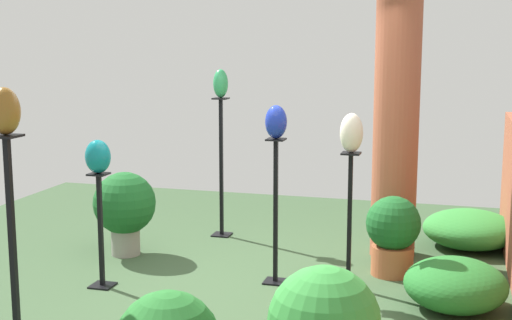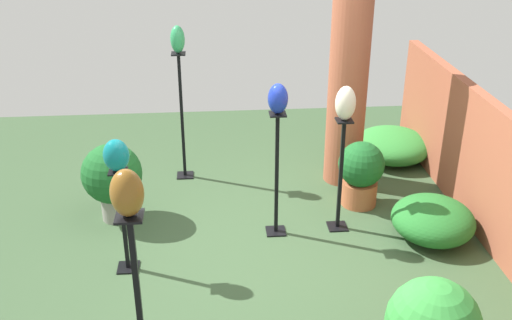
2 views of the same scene
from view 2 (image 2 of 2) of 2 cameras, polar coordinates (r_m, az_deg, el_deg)
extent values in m
plane|color=#385133|center=(5.92, -0.32, -8.94)|extent=(8.00, 8.00, 0.00)
cube|color=#9E5138|center=(6.19, 22.13, -2.00)|extent=(5.60, 0.12, 1.38)
cylinder|color=#9E5138|center=(6.91, 8.81, 8.07)|extent=(0.45, 0.45, 2.64)
cube|color=black|center=(3.49, -11.96, -5.29)|extent=(0.16, 0.16, 0.02)
cube|color=black|center=(7.43, -6.75, -1.45)|extent=(0.20, 0.20, 0.01)
cube|color=black|center=(7.13, -7.07, 4.07)|extent=(0.04, 0.04, 1.55)
cube|color=black|center=(6.89, -7.41, 10.02)|extent=(0.16, 0.16, 0.02)
cube|color=black|center=(6.26, 1.89, -6.78)|extent=(0.20, 0.20, 0.01)
cube|color=black|center=(5.94, 1.98, -1.47)|extent=(0.04, 0.04, 1.31)
cube|color=black|center=(5.68, 2.08, 4.40)|extent=(0.16, 0.16, 0.02)
cube|color=black|center=(6.39, 7.74, -6.28)|extent=(0.20, 0.20, 0.01)
cube|color=black|center=(6.10, 8.06, -1.49)|extent=(0.04, 0.04, 1.21)
cube|color=black|center=(5.86, 8.41, 3.74)|extent=(0.16, 0.16, 0.02)
cube|color=black|center=(5.85, -12.05, -9.96)|extent=(0.20, 0.20, 0.01)
cube|color=black|center=(5.58, -12.51, -5.71)|extent=(0.04, 0.04, 1.03)
cube|color=black|center=(5.34, -13.02, -1.06)|extent=(0.16, 0.16, 0.02)
ellipsoid|color=brown|center=(3.42, -12.19, -3.09)|extent=(0.18, 0.19, 0.29)
ellipsoid|color=#2D9356|center=(6.85, -7.48, 11.33)|extent=(0.17, 0.16, 0.31)
ellipsoid|color=#192D9E|center=(5.63, 2.10, 5.86)|extent=(0.20, 0.19, 0.29)
ellipsoid|color=beige|center=(5.80, 8.52, 5.37)|extent=(0.19, 0.20, 0.34)
ellipsoid|color=#0F727A|center=(5.28, -13.18, 0.44)|extent=(0.21, 0.23, 0.29)
cylinder|color=gray|center=(6.60, -13.23, -4.40)|extent=(0.29, 0.29, 0.27)
sphere|color=#195923|center=(6.42, -13.58, -1.27)|extent=(0.63, 0.63, 0.63)
cylinder|color=#B25B38|center=(6.80, 9.78, -3.10)|extent=(0.39, 0.39, 0.28)
sphere|color=#195923|center=(6.65, 10.01, -0.42)|extent=(0.51, 0.51, 0.51)
ellipsoid|color=#236B28|center=(6.32, 16.48, -5.48)|extent=(0.86, 0.83, 0.42)
ellipsoid|color=#338C38|center=(7.95, 12.85, 1.39)|extent=(1.01, 0.98, 0.39)
camera|label=1|loc=(2.55, 89.82, -30.55)|focal=50.00mm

